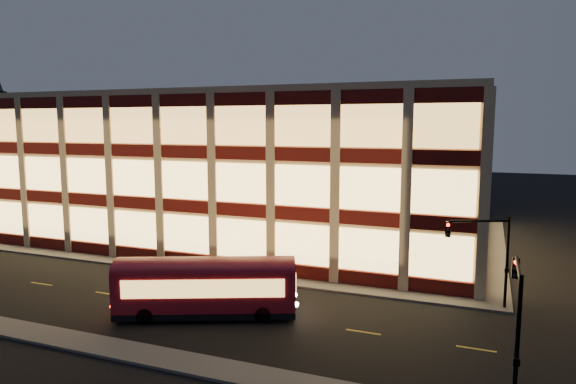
% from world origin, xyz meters
% --- Properties ---
extents(ground, '(200.00, 200.00, 0.00)m').
position_xyz_m(ground, '(0.00, 0.00, 0.00)').
color(ground, black).
rests_on(ground, ground).
extents(sidewalk_office_south, '(54.00, 2.00, 0.15)m').
position_xyz_m(sidewalk_office_south, '(-3.00, 1.00, 0.07)').
color(sidewalk_office_south, '#514F4C').
rests_on(sidewalk_office_south, ground).
extents(sidewalk_office_east, '(2.00, 30.00, 0.15)m').
position_xyz_m(sidewalk_office_east, '(23.00, 17.00, 0.07)').
color(sidewalk_office_east, '#514F4C').
rests_on(sidewalk_office_east, ground).
extents(sidewalk_near, '(100.00, 2.00, 0.15)m').
position_xyz_m(sidewalk_near, '(0.00, -13.00, 0.07)').
color(sidewalk_near, '#514F4C').
rests_on(sidewalk_near, ground).
extents(office_building, '(50.45, 30.45, 14.50)m').
position_xyz_m(office_building, '(-2.91, 16.91, 7.25)').
color(office_building, tan).
rests_on(office_building, ground).
extents(traffic_signal_far, '(3.79, 1.87, 6.00)m').
position_xyz_m(traffic_signal_far, '(22.21, 0.24, 4.11)').
color(traffic_signal_far, black).
rests_on(traffic_signal_far, ground).
extents(traffic_signal_near, '(0.32, 4.45, 6.00)m').
position_xyz_m(traffic_signal_near, '(23.50, -11.03, 4.13)').
color(traffic_signal_near, black).
rests_on(traffic_signal_near, ground).
extents(trolley_bus, '(10.97, 6.74, 3.65)m').
position_xyz_m(trolley_bus, '(6.50, -7.04, 2.02)').
color(trolley_bus, maroon).
rests_on(trolley_bus, ground).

